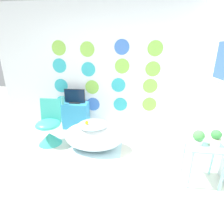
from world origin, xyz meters
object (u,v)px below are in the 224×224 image
at_px(potted_plant_left, 198,137).
at_px(potted_plant_right, 216,138).
at_px(chair, 49,130).
at_px(bathtub, 93,136).
at_px(tv, 75,97).
at_px(vase, 63,101).

bearing_deg(potted_plant_left, potted_plant_right, -2.26).
bearing_deg(chair, potted_plant_left, -17.07).
bearing_deg(potted_plant_left, bathtub, 157.59).
bearing_deg(tv, bathtub, -55.88).
height_order(bathtub, potted_plant_right, potted_plant_right).
distance_m(bathtub, chair, 0.87).
relative_size(vase, potted_plant_left, 0.97).
relative_size(vase, potted_plant_right, 0.87).
bearing_deg(bathtub, potted_plant_right, -20.23).
height_order(tv, potted_plant_left, tv).
xyz_separation_m(bathtub, potted_plant_right, (1.71, -0.63, 0.41)).
bearing_deg(chair, vase, 85.41).
xyz_separation_m(tv, potted_plant_left, (2.09, -1.49, -0.06)).
relative_size(bathtub, tv, 2.28).
xyz_separation_m(tv, potted_plant_right, (2.29, -1.49, -0.06)).
distance_m(tv, vase, 0.27).
distance_m(potted_plant_left, potted_plant_right, 0.20).
bearing_deg(chair, tv, 69.56).
relative_size(bathtub, chair, 1.24).
bearing_deg(potted_plant_left, vase, 149.54).
bearing_deg(vase, bathtub, -42.36).
relative_size(bathtub, potted_plant_right, 4.89).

